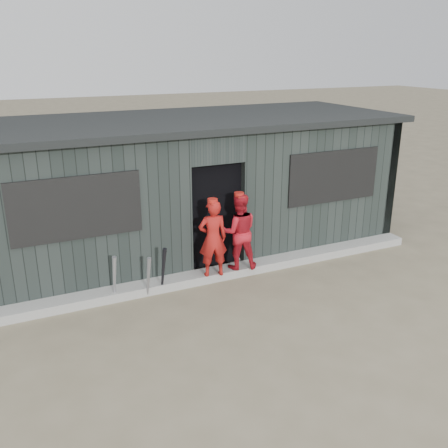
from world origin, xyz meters
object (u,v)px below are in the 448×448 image
player_red_left (213,238)px  player_grey_back (236,234)px  dugout (188,185)px  player_red_right (239,231)px  bat_right (163,271)px  bat_mid (148,277)px  bat_left (114,279)px

player_red_left → player_grey_back: (0.77, 0.65, -0.26)m
dugout → player_red_right: bearing=-81.2°
bat_right → player_red_right: bearing=6.0°
bat_mid → bat_right: size_ratio=0.87×
player_red_right → bat_left: bearing=18.2°
player_grey_back → dugout: (-0.50, 1.19, 0.72)m
bat_mid → bat_right: (0.26, 0.03, 0.05)m
bat_mid → player_red_left: (1.18, 0.09, 0.45)m
bat_right → player_red_left: player_red_left is taller
bat_right → player_grey_back: (1.68, 0.70, 0.14)m
bat_left → player_red_right: size_ratio=0.59×
bat_mid → player_red_left: player_red_left is taller
player_red_right → player_grey_back: player_red_right is taller
bat_mid → player_red_right: player_red_right is taller
bat_left → player_grey_back: (2.47, 0.62, 0.16)m
player_red_left → dugout: size_ratio=0.16×
player_red_left → player_grey_back: size_ratio=1.20×
player_red_right → player_red_left: bearing=27.1°
player_red_left → player_red_right: (0.54, 0.10, 0.01)m
player_grey_back → dugout: 1.47m
player_red_right → dugout: 1.81m
bat_right → dugout: (1.18, 1.89, 0.86)m
bat_left → bat_mid: 0.53m
player_red_left → dugout: dugout is taller
bat_left → player_grey_back: size_ratio=0.72×
bat_mid → player_red_left: 1.26m
player_red_left → dugout: (0.27, 1.84, 0.46)m
bat_right → player_red_left: 1.00m
bat_mid → dugout: 2.58m
bat_left → player_red_left: player_red_left is taller
bat_left → bat_right: (0.79, -0.08, 0.02)m
player_grey_back → bat_right: bearing=28.1°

